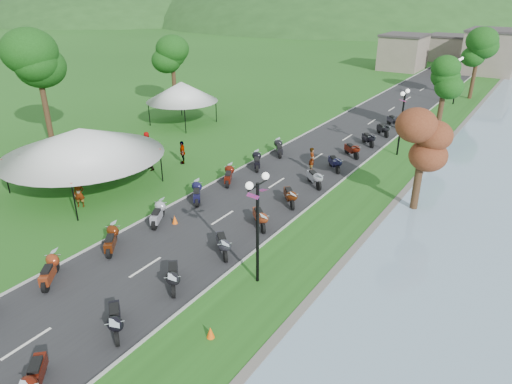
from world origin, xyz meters
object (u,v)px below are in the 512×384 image
Objects in this scene: vendor_tent_main at (84,158)px; pedestrian_b at (145,160)px; pedestrian_c at (96,160)px; pedestrian_a at (81,206)px.

pedestrian_b is at bearing 95.52° from vendor_tent_main.
pedestrian_c is (-3.13, -2.01, 0.00)m from pedestrian_b.
pedestrian_a is 0.99× the size of pedestrian_c.
pedestrian_c is at bearing 37.52° from pedestrian_b.
pedestrian_a is 8.16m from pedestrian_b.
pedestrian_c is (-3.68, 3.60, -2.00)m from vendor_tent_main.
vendor_tent_main reaches higher than pedestrian_a.
pedestrian_b is 3.72m from pedestrian_c.
pedestrian_a is at bearing 113.29° from pedestrian_b.
vendor_tent_main is 4.42× the size of pedestrian_b.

